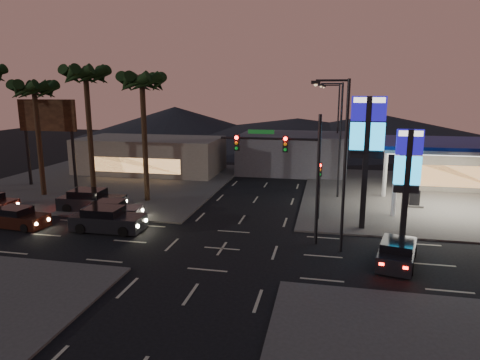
% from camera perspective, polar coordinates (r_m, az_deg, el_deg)
% --- Properties ---
extents(ground, '(140.00, 140.00, 0.00)m').
position_cam_1_polar(ground, '(26.15, -2.42, -9.12)').
color(ground, black).
rests_on(ground, ground).
extents(corner_lot_ne, '(24.00, 24.00, 0.12)m').
position_cam_1_polar(corner_lot_ne, '(41.93, 25.21, -2.08)').
color(corner_lot_ne, '#47443F').
rests_on(corner_lot_ne, ground).
extents(corner_lot_nw, '(24.00, 24.00, 0.12)m').
position_cam_1_polar(corner_lot_nw, '(46.32, -16.92, -0.21)').
color(corner_lot_nw, '#47443F').
rests_on(corner_lot_nw, ground).
extents(gas_station, '(12.20, 8.20, 5.47)m').
position_cam_1_polar(gas_station, '(37.26, 27.26, 3.97)').
color(gas_station, silver).
rests_on(gas_station, ground).
extents(convenience_store, '(10.00, 6.00, 4.00)m').
position_cam_1_polar(convenience_store, '(46.80, 26.43, 1.59)').
color(convenience_store, '#726B5B').
rests_on(convenience_store, ground).
extents(pylon_sign_tall, '(2.20, 0.35, 9.00)m').
position_cam_1_polar(pylon_sign_tall, '(29.40, 16.59, 5.59)').
color(pylon_sign_tall, black).
rests_on(pylon_sign_tall, ground).
extents(pylon_sign_short, '(1.60, 0.35, 7.00)m').
position_cam_1_polar(pylon_sign_short, '(28.97, 21.47, 1.69)').
color(pylon_sign_short, black).
rests_on(pylon_sign_short, ground).
extents(traffic_signal_mast, '(6.10, 0.39, 8.00)m').
position_cam_1_polar(traffic_signal_mast, '(26.07, 6.60, 2.66)').
color(traffic_signal_mast, black).
rests_on(traffic_signal_mast, ground).
extents(pedestal_signal, '(0.32, 0.39, 4.30)m').
position_cam_1_polar(pedestal_signal, '(31.31, 10.53, -0.19)').
color(pedestal_signal, black).
rests_on(pedestal_signal, ground).
extents(streetlight_near, '(2.14, 0.25, 10.00)m').
position_cam_1_polar(streetlight_near, '(24.93, 13.39, 3.13)').
color(streetlight_near, black).
rests_on(streetlight_near, ground).
extents(streetlight_mid, '(2.14, 0.25, 10.00)m').
position_cam_1_polar(streetlight_mid, '(37.83, 12.94, 6.06)').
color(streetlight_mid, black).
rests_on(streetlight_mid, ground).
extents(streetlight_far, '(2.14, 0.25, 10.00)m').
position_cam_1_polar(streetlight_far, '(51.78, 12.70, 7.58)').
color(streetlight_far, black).
rests_on(streetlight_far, ground).
extents(palm_a, '(4.41, 4.41, 10.86)m').
position_cam_1_polar(palm_a, '(36.40, -12.90, 11.70)').
color(palm_a, black).
rests_on(palm_a, ground).
extents(palm_b, '(4.41, 4.41, 11.46)m').
position_cam_1_polar(palm_b, '(38.74, -19.83, 12.10)').
color(palm_b, black).
rests_on(palm_b, ground).
extents(palm_c, '(4.41, 4.41, 10.26)m').
position_cam_1_polar(palm_c, '(41.55, -25.71, 10.08)').
color(palm_c, black).
rests_on(palm_c, ground).
extents(billboard, '(6.00, 0.30, 8.50)m').
position_cam_1_polar(billboard, '(45.36, -24.26, 7.03)').
color(billboard, black).
rests_on(billboard, ground).
extents(building_far_west, '(16.00, 8.00, 4.00)m').
position_cam_1_polar(building_far_west, '(50.40, -11.81, 3.25)').
color(building_far_west, '#726B5B').
rests_on(building_far_west, ground).
extents(building_far_mid, '(12.00, 9.00, 4.40)m').
position_cam_1_polar(building_far_mid, '(50.33, 7.07, 3.63)').
color(building_far_mid, '#4C4C51').
rests_on(building_far_mid, ground).
extents(hill_left, '(40.00, 40.00, 6.00)m').
position_cam_1_polar(hill_left, '(89.45, -8.63, 7.71)').
color(hill_left, black).
rests_on(hill_left, ground).
extents(hill_right, '(50.00, 50.00, 5.00)m').
position_cam_1_polar(hill_right, '(84.40, 17.97, 6.68)').
color(hill_right, black).
rests_on(hill_right, ground).
extents(hill_center, '(60.00, 60.00, 4.00)m').
position_cam_1_polar(hill_center, '(84.19, 7.68, 6.80)').
color(hill_center, black).
rests_on(hill_center, ground).
extents(car_lane_a_front, '(5.00, 2.16, 1.62)m').
position_cam_1_polar(car_lane_a_front, '(30.45, -17.27, -5.11)').
color(car_lane_a_front, black).
rests_on(car_lane_a_front, ground).
extents(car_lane_a_mid, '(4.43, 2.19, 1.40)m').
position_cam_1_polar(car_lane_a_mid, '(33.66, -27.57, -4.51)').
color(car_lane_a_mid, black).
rests_on(car_lane_a_mid, ground).
extents(car_lane_b_front, '(4.35, 2.06, 1.38)m').
position_cam_1_polar(car_lane_b_front, '(33.09, -16.69, -3.91)').
color(car_lane_b_front, '#5A5A5D').
rests_on(car_lane_b_front, ground).
extents(car_lane_b_mid, '(5.27, 2.42, 1.68)m').
position_cam_1_polar(car_lane_b_mid, '(35.87, -19.22, -2.63)').
color(car_lane_b_mid, black).
rests_on(car_lane_b_mid, ground).
extents(suv_station, '(2.70, 4.52, 1.42)m').
position_cam_1_polar(suv_station, '(25.27, 20.23, -9.06)').
color(suv_station, black).
rests_on(suv_station, ground).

